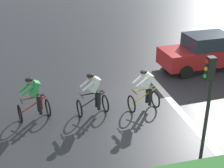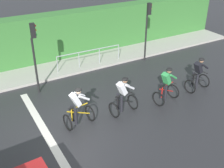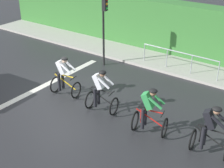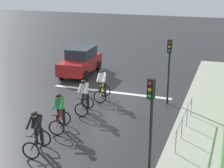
{
  "view_description": "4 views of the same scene",
  "coord_description": "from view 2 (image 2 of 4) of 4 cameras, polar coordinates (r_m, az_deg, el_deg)",
  "views": [
    {
      "loc": [
        -10.05,
        4.19,
        6.18
      ],
      "look_at": [
        -0.09,
        1.65,
        1.27
      ],
      "focal_mm": 51.05,
      "sensor_mm": 36.0,
      "label": 1
    },
    {
      "loc": [
        8.4,
        -2.97,
        6.71
      ],
      "look_at": [
        -0.68,
        2.26,
        1.02
      ],
      "focal_mm": 44.75,
      "sensor_mm": 36.0,
      "label": 2
    },
    {
      "loc": [
        8.19,
        8.59,
        6.23
      ],
      "look_at": [
        -0.11,
        2.62,
        1.1
      ],
      "focal_mm": 51.31,
      "sensor_mm": 36.0,
      "label": 3
    },
    {
      "loc": [
        -6.15,
        16.11,
        6.29
      ],
      "look_at": [
        -0.92,
        1.41,
        1.29
      ],
      "focal_mm": 54.19,
      "sensor_mm": 36.0,
      "label": 4
    }
  ],
  "objects": [
    {
      "name": "road_marking_stop_line",
      "position": [
        10.94,
        -13.09,
        -10.22
      ],
      "size": [
        7.0,
        0.3,
        0.01
      ],
      "primitive_type": "cube",
      "color": "silver",
      "rests_on": "ground"
    },
    {
      "name": "cyclist_fourth",
      "position": [
        10.79,
        -7.07,
        -4.97
      ],
      "size": [
        0.81,
        1.16,
        1.66
      ],
      "color": "black",
      "rests_on": "ground"
    },
    {
      "name": "hedge_wall",
      "position": [
        16.85,
        -11.37,
        9.44
      ],
      "size": [
        1.1,
        23.55,
        2.72
      ],
      "primitive_type": "cube",
      "color": "#387533",
      "rests_on": "ground"
    },
    {
      "name": "cyclist_lead",
      "position": [
        13.76,
        17.13,
        1.7
      ],
      "size": [
        0.79,
        1.14,
        1.66
      ],
      "color": "black",
      "rests_on": "ground"
    },
    {
      "name": "sidewalk_kerb",
      "position": [
        16.27,
        -9.5,
        3.97
      ],
      "size": [
        2.8,
        23.55,
        0.12
      ],
      "primitive_type": "cube",
      "color": "#ADA89E",
      "rests_on": "ground"
    },
    {
      "name": "traffic_light_near_crossing",
      "position": [
        12.9,
        -15.59,
        7.07
      ],
      "size": [
        0.21,
        0.31,
        3.34
      ],
      "color": "black",
      "rests_on": "ground"
    },
    {
      "name": "ground_plane",
      "position": [
        11.15,
        -8.45,
        -8.86
      ],
      "size": [
        80.0,
        80.0,
        0.0
      ],
      "primitive_type": "plane",
      "color": "#28282B"
    },
    {
      "name": "stone_wall_low",
      "position": [
        16.99,
        -10.66,
        5.49
      ],
      "size": [
        0.44,
        23.55,
        0.41
      ],
      "primitive_type": "cube",
      "color": "tan",
      "rests_on": "ground"
    },
    {
      "name": "cyclist_second",
      "position": [
        12.43,
        11.04,
        -0.49
      ],
      "size": [
        0.88,
        1.19,
        1.66
      ],
      "color": "black",
      "rests_on": "ground"
    },
    {
      "name": "pedestrian_railing_kerbside",
      "position": [
        15.6,
        -4.66,
        6.13
      ],
      "size": [
        0.15,
        3.78,
        1.03
      ],
      "color": "#999EA3",
      "rests_on": "ground"
    },
    {
      "name": "traffic_light_far_junction",
      "position": [
        16.25,
        7.29,
        12.26
      ],
      "size": [
        0.23,
        0.31,
        3.34
      ],
      "color": "black",
      "rests_on": "ground"
    },
    {
      "name": "cyclist_mid",
      "position": [
        11.43,
        2.24,
        -2.68
      ],
      "size": [
        0.82,
        1.16,
        1.66
      ],
      "color": "black",
      "rests_on": "ground"
    }
  ]
}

